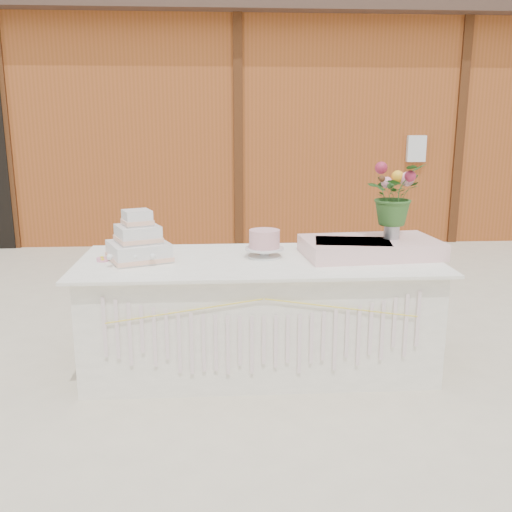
# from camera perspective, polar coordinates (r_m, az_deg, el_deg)

# --- Properties ---
(ground) EXTENTS (80.00, 80.00, 0.00)m
(ground) POSITION_cam_1_polar(r_m,az_deg,el_deg) (4.07, 0.27, -10.92)
(ground) COLOR beige
(ground) RESTS_ON ground
(barn) EXTENTS (12.60, 4.60, 3.30)m
(barn) POSITION_cam_1_polar(r_m,az_deg,el_deg) (9.69, -2.26, 13.44)
(barn) COLOR brown
(barn) RESTS_ON ground
(cake_table) EXTENTS (2.40, 1.00, 0.77)m
(cake_table) POSITION_cam_1_polar(r_m,az_deg,el_deg) (3.92, 0.28, -5.78)
(cake_table) COLOR white
(cake_table) RESTS_ON ground
(wedding_cake) EXTENTS (0.49, 0.49, 0.34)m
(wedding_cake) POSITION_cam_1_polar(r_m,az_deg,el_deg) (3.84, -11.68, 1.24)
(wedding_cake) COLOR silver
(wedding_cake) RESTS_ON cake_table
(pink_cake_stand) EXTENTS (0.26, 0.26, 0.19)m
(pink_cake_stand) POSITION_cam_1_polar(r_m,az_deg,el_deg) (3.84, 0.85, 1.40)
(pink_cake_stand) COLOR silver
(pink_cake_stand) RESTS_ON cake_table
(satin_runner) EXTENTS (0.95, 0.60, 0.11)m
(satin_runner) POSITION_cam_1_polar(r_m,az_deg,el_deg) (3.98, 11.35, 0.85)
(satin_runner) COLOR beige
(satin_runner) RESTS_ON cake_table
(flower_vase) EXTENTS (0.11, 0.11, 0.15)m
(flower_vase) POSITION_cam_1_polar(r_m,az_deg,el_deg) (4.01, 13.42, 2.74)
(flower_vase) COLOR #B1B2B6
(flower_vase) RESTS_ON satin_runner
(bouquet) EXTENTS (0.49, 0.48, 0.42)m
(bouquet) POSITION_cam_1_polar(r_m,az_deg,el_deg) (3.97, 13.64, 6.72)
(bouquet) COLOR #2F5A24
(bouquet) RESTS_ON flower_vase
(loose_flowers) EXTENTS (0.25, 0.39, 0.02)m
(loose_flowers) POSITION_cam_1_polar(r_m,az_deg,el_deg) (4.00, -14.31, 0.05)
(loose_flowers) COLOR pink
(loose_flowers) RESTS_ON cake_table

